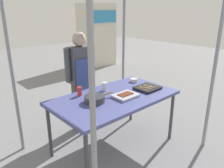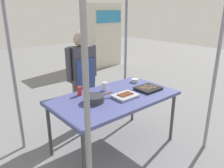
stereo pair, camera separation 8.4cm
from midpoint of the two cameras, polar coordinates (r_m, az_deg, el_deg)
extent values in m
plane|color=slate|center=(3.18, -0.16, -15.77)|extent=(18.00, 18.00, 0.00)
cube|color=#4C518C|center=(2.83, -0.18, -3.51)|extent=(1.60, 0.90, 0.04)
cylinder|color=#3F3F44|center=(2.35, -7.63, -19.39)|extent=(0.04, 0.04, 0.71)
cylinder|color=#3F3F44|center=(3.28, 14.31, -8.09)|extent=(0.04, 0.04, 0.71)
cylinder|color=#3F3F44|center=(2.93, -16.59, -11.72)|extent=(0.04, 0.04, 0.71)
cylinder|color=#3F3F44|center=(3.71, 4.30, -4.24)|extent=(0.04, 0.04, 0.71)
cylinder|color=gray|center=(1.53, -6.59, -5.65)|extent=(0.04, 0.04, 2.35)
cylinder|color=gray|center=(3.00, 24.34, 4.99)|extent=(0.04, 0.04, 2.35)
cylinder|color=gray|center=(2.93, -25.35, 4.54)|extent=(0.04, 0.04, 2.35)
cylinder|color=gray|center=(3.90, 2.35, 9.49)|extent=(0.04, 0.04, 2.35)
cube|color=silver|center=(2.80, 2.63, -3.15)|extent=(0.30, 0.22, 0.02)
cube|color=silver|center=(2.79, 2.63, -2.85)|extent=(0.31, 0.23, 0.01)
cylinder|color=#9E512D|center=(2.73, 1.33, -3.16)|extent=(0.03, 0.11, 0.03)
cylinder|color=#9E512D|center=(2.75, 1.77, -3.01)|extent=(0.03, 0.11, 0.03)
cylinder|color=#9E512D|center=(2.77, 2.21, -2.86)|extent=(0.03, 0.11, 0.03)
cylinder|color=#9E512D|center=(2.79, 2.64, -2.71)|extent=(0.03, 0.11, 0.03)
cylinder|color=#9E512D|center=(2.81, 3.06, -2.56)|extent=(0.03, 0.11, 0.03)
cylinder|color=#9E512D|center=(2.83, 3.47, -2.42)|extent=(0.03, 0.11, 0.03)
cylinder|color=#9E512D|center=(2.85, 3.88, -2.27)|extent=(0.03, 0.11, 0.03)
cube|color=black|center=(3.09, 8.35, -1.13)|extent=(0.31, 0.27, 0.02)
cube|color=black|center=(3.09, 8.36, -0.85)|extent=(0.32, 0.28, 0.01)
cylinder|color=tan|center=(3.04, 9.40, -1.12)|extent=(0.27, 0.01, 0.01)
cube|color=tan|center=(3.07, 9.78, -0.98)|extent=(0.02, 0.02, 0.02)
cube|color=tan|center=(3.01, 8.85, -1.32)|extent=(0.02, 0.02, 0.02)
cube|color=tan|center=(3.11, 10.45, -0.73)|extent=(0.02, 0.02, 0.02)
cylinder|color=tan|center=(3.07, 8.88, -0.95)|extent=(0.27, 0.01, 0.01)
cube|color=tan|center=(3.07, 8.98, -0.91)|extent=(0.02, 0.02, 0.02)
cube|color=tan|center=(3.09, 9.21, -0.83)|extent=(0.02, 0.02, 0.02)
cube|color=tan|center=(3.03, 8.22, -1.19)|extent=(0.02, 0.02, 0.02)
cube|color=tan|center=(3.03, 8.38, -1.13)|extent=(0.02, 0.02, 0.02)
cylinder|color=tan|center=(3.09, 8.36, -0.78)|extent=(0.27, 0.01, 0.01)
cube|color=tan|center=(3.04, 7.67, -1.03)|extent=(0.02, 0.02, 0.02)
cube|color=tan|center=(3.02, 7.24, -1.18)|extent=(0.02, 0.02, 0.02)
cylinder|color=tan|center=(3.11, 7.86, -0.62)|extent=(0.27, 0.01, 0.01)
cube|color=tan|center=(3.04, 6.78, -0.99)|extent=(0.02, 0.02, 0.02)
cube|color=tan|center=(3.10, 7.79, -0.64)|extent=(0.02, 0.02, 0.02)
cylinder|color=tan|center=(3.13, 7.35, -0.46)|extent=(0.27, 0.01, 0.01)
cube|color=tan|center=(3.16, 7.87, -0.28)|extent=(0.02, 0.02, 0.02)
cube|color=tan|center=(3.07, 6.42, -0.77)|extent=(0.02, 0.02, 0.02)
cube|color=tan|center=(3.13, 7.35, -0.46)|extent=(0.02, 0.02, 0.02)
cylinder|color=#38383A|center=(2.64, -5.43, -3.86)|extent=(0.25, 0.25, 0.08)
cylinder|color=brown|center=(2.75, -2.06, -2.47)|extent=(0.16, 0.02, 0.02)
cylinder|color=#386B33|center=(2.63, -5.45, -3.26)|extent=(0.23, 0.23, 0.01)
cylinder|color=silver|center=(3.37, 4.92, 0.98)|extent=(0.11, 0.11, 0.05)
cylinder|color=white|center=(3.00, -2.72, -0.64)|extent=(0.07, 0.07, 0.11)
cylinder|color=red|center=(2.86, -9.21, -1.86)|extent=(0.06, 0.06, 0.12)
cylinder|color=#595147|center=(3.46, -9.84, -5.82)|extent=(0.12, 0.12, 0.76)
cylinder|color=#595147|center=(3.57, -6.87, -4.88)|extent=(0.12, 0.12, 0.76)
cube|color=#4C4C51|center=(3.31, -8.85, 4.93)|extent=(0.34, 0.20, 0.54)
cube|color=#384C8C|center=(3.25, -7.66, 2.31)|extent=(0.30, 0.02, 0.48)
cylinder|color=#4C4C51|center=(3.19, -12.17, 4.71)|extent=(0.08, 0.08, 0.48)
cylinder|color=#4C4C51|center=(3.42, -5.80, 5.99)|extent=(0.08, 0.08, 0.48)
sphere|color=#D8B293|center=(3.24, -9.19, 11.30)|extent=(0.20, 0.20, 0.20)
cube|color=beige|center=(7.47, -4.32, 12.46)|extent=(1.04, 0.80, 1.97)
cube|color=#338CBF|center=(7.10, -2.27, 16.94)|extent=(0.94, 0.03, 0.36)
camera|label=1|loc=(0.04, -90.86, -0.29)|focal=35.54mm
camera|label=2|loc=(0.04, 89.14, 0.29)|focal=35.54mm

